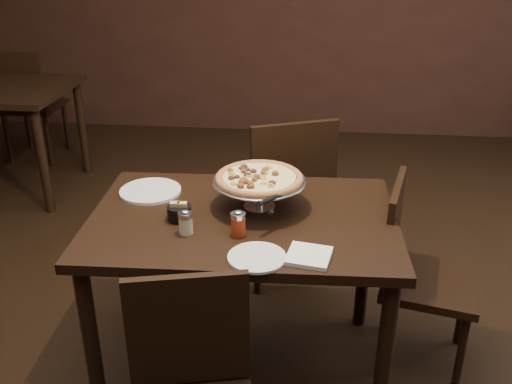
{
  "coord_description": "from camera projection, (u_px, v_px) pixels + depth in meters",
  "views": [
    {
      "loc": [
        0.24,
        -2.02,
        1.89
      ],
      "look_at": [
        0.03,
        0.12,
        0.88
      ],
      "focal_mm": 40.0,
      "sensor_mm": 36.0,
      "label": 1
    }
  ],
  "objects": [
    {
      "name": "pepper_flake_shaker",
      "position": [
        238.0,
        223.0,
        2.2
      ],
      "size": [
        0.06,
        0.06,
        0.11
      ],
      "color": "maroon",
      "rests_on": "dining_table"
    },
    {
      "name": "chair_far",
      "position": [
        285.0,
        194.0,
        3.14
      ],
      "size": [
        0.6,
        0.6,
        1.0
      ],
      "rotation": [
        0.0,
        0.0,
        3.52
      ],
      "color": "black",
      "rests_on": "ground"
    },
    {
      "name": "dining_table",
      "position": [
        243.0,
        238.0,
        2.41
      ],
      "size": [
        1.29,
        0.88,
        0.79
      ],
      "rotation": [
        0.0,
        0.0,
        0.03
      ],
      "color": "black",
      "rests_on": "ground"
    },
    {
      "name": "chair_side",
      "position": [
        416.0,
        269.0,
        2.57
      ],
      "size": [
        0.5,
        0.5,
        0.89
      ],
      "rotation": [
        0.0,
        0.0,
        1.33
      ],
      "color": "black",
      "rests_on": "ground"
    },
    {
      "name": "room",
      "position": [
        263.0,
        73.0,
        2.06
      ],
      "size": [
        6.04,
        7.04,
        2.84
      ],
      "color": "black",
      "rests_on": "ground"
    },
    {
      "name": "serving_spatula",
      "position": [
        270.0,
        200.0,
        2.2
      ],
      "size": [
        0.16,
        0.16,
        0.02
      ],
      "rotation": [
        0.0,
        0.0,
        -0.68
      ],
      "color": "silver",
      "rests_on": "pizza_stand"
    },
    {
      "name": "packet_caddy",
      "position": [
        179.0,
        212.0,
        2.32
      ],
      "size": [
        0.1,
        0.1,
        0.08
      ],
      "rotation": [
        0.0,
        0.0,
        0.09
      ],
      "color": "black",
      "rests_on": "dining_table"
    },
    {
      "name": "bg_chair_far",
      "position": [
        28.0,
        101.0,
        4.85
      ],
      "size": [
        0.46,
        0.46,
        0.97
      ],
      "rotation": [
        0.0,
        0.0,
        3.13
      ],
      "color": "black",
      "rests_on": "ground"
    },
    {
      "name": "napkin_stack",
      "position": [
        309.0,
        256.0,
        2.06
      ],
      "size": [
        0.18,
        0.18,
        0.02
      ],
      "primitive_type": "cube",
      "rotation": [
        0.0,
        0.0,
        -0.19
      ],
      "color": "white",
      "rests_on": "dining_table"
    },
    {
      "name": "plate_left",
      "position": [
        150.0,
        191.0,
        2.57
      ],
      "size": [
        0.28,
        0.28,
        0.01
      ],
      "primitive_type": "cylinder",
      "color": "white",
      "rests_on": "dining_table"
    },
    {
      "name": "parmesan_shaker",
      "position": [
        186.0,
        222.0,
        2.21
      ],
      "size": [
        0.06,
        0.06,
        0.1
      ],
      "color": "beige",
      "rests_on": "dining_table"
    },
    {
      "name": "pizza_stand",
      "position": [
        259.0,
        179.0,
        2.38
      ],
      "size": [
        0.4,
        0.4,
        0.16
      ],
      "color": "silver",
      "rests_on": "dining_table"
    },
    {
      "name": "plate_near",
      "position": [
        257.0,
        257.0,
        2.06
      ],
      "size": [
        0.21,
        0.21,
        0.01
      ],
      "primitive_type": "cylinder",
      "color": "white",
      "rests_on": "dining_table"
    }
  ]
}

